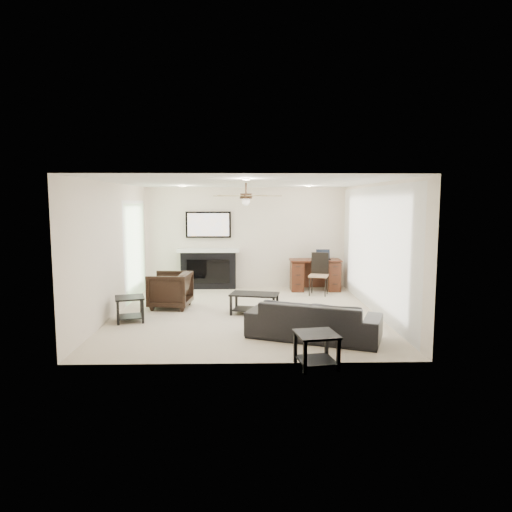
# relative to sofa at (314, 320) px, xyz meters

# --- Properties ---
(room_shell) EXTENTS (5.50, 5.54, 2.52)m
(room_shell) POSITION_rel_sofa_xyz_m (-0.87, 1.73, 1.38)
(room_shell) COLOR beige
(room_shell) RESTS_ON ground
(sofa) EXTENTS (2.21, 1.50, 0.60)m
(sofa) POSITION_rel_sofa_xyz_m (0.00, 0.00, 0.00)
(sofa) COLOR black
(sofa) RESTS_ON ground
(armchair) EXTENTS (0.88, 0.86, 0.73)m
(armchair) POSITION_rel_sofa_xyz_m (-2.60, 2.15, 0.07)
(armchair) COLOR black
(armchair) RESTS_ON ground
(coffee_table) EXTENTS (0.99, 0.69, 0.40)m
(coffee_table) POSITION_rel_sofa_xyz_m (-0.90, 1.60, -0.10)
(coffee_table) COLOR black
(coffee_table) RESTS_ON ground
(end_table_near) EXTENTS (0.60, 0.60, 0.45)m
(end_table_near) POSITION_rel_sofa_xyz_m (-0.15, -1.25, -0.08)
(end_table_near) COLOR black
(end_table_near) RESTS_ON ground
(end_table_left) EXTENTS (0.62, 0.62, 0.45)m
(end_table_left) POSITION_rel_sofa_xyz_m (-3.15, 1.10, -0.08)
(end_table_left) COLOR black
(end_table_left) RESTS_ON ground
(fireplace_unit) EXTENTS (1.52, 0.34, 1.91)m
(fireplace_unit) POSITION_rel_sofa_xyz_m (-1.99, 4.23, 0.65)
(fireplace_unit) COLOR black
(fireplace_unit) RESTS_ON ground
(desk) EXTENTS (1.22, 0.56, 0.76)m
(desk) POSITION_rel_sofa_xyz_m (0.61, 3.91, 0.08)
(desk) COLOR #35120D
(desk) RESTS_ON ground
(desk_chair) EXTENTS (0.53, 0.55, 0.97)m
(desk_chair) POSITION_rel_sofa_xyz_m (0.61, 3.36, 0.18)
(desk_chair) COLOR black
(desk_chair) RESTS_ON ground
(laptop) EXTENTS (0.33, 0.24, 0.23)m
(laptop) POSITION_rel_sofa_xyz_m (0.81, 3.89, 0.57)
(laptop) COLOR black
(laptop) RESTS_ON desk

